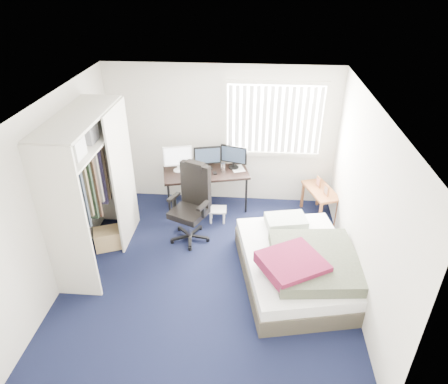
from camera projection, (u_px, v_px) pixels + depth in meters
name	position (u px, v px, depth m)	size (l,w,h in m)	color
ground	(210.00, 270.00, 5.85)	(4.20, 4.20, 0.00)	black
room_shell	(207.00, 180.00, 5.08)	(4.20, 4.20, 4.20)	silver
window_assembly	(274.00, 120.00, 6.73)	(1.72, 0.09, 1.32)	white
closet	(90.00, 176.00, 5.51)	(0.64, 1.84, 2.22)	beige
desk	(206.00, 169.00, 6.99)	(1.59, 1.01, 1.18)	black
office_chair	(192.00, 211.00, 6.33)	(0.80, 0.80, 1.29)	black
footstool	(217.00, 212.00, 6.86)	(0.32, 0.26, 0.25)	white
nightstand	(321.00, 193.00, 6.84)	(0.63, 0.87, 0.72)	brown
bed	(299.00, 264.00, 5.55)	(1.84, 2.23, 0.65)	#3D372C
pine_box	(108.00, 238.00, 6.27)	(0.41, 0.31, 0.31)	tan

